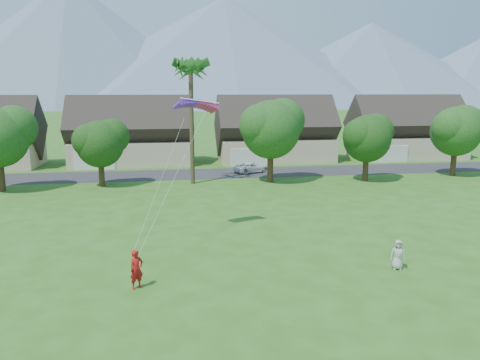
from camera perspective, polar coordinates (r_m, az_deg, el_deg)
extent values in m
plane|color=#2D6019|center=(21.38, 4.31, -15.16)|extent=(500.00, 500.00, 0.00)
cube|color=#2D2D30|center=(53.70, -3.97, 0.78)|extent=(90.00, 7.00, 0.01)
imported|color=#B61514|center=(23.28, -12.50, -10.59)|extent=(0.83, 0.77, 1.91)
imported|color=#B6B5B1|center=(26.47, 18.70, -8.61)|extent=(0.91, 0.73, 1.61)
imported|color=white|center=(54.28, 1.47, 1.55)|extent=(4.75, 3.50, 1.20)
cone|color=slate|center=(284.38, -19.85, 15.39)|extent=(190.00, 190.00, 70.00)
cone|color=slate|center=(281.65, -1.92, 15.24)|extent=(240.00, 240.00, 62.00)
cone|color=slate|center=(305.63, 15.57, 13.39)|extent=(200.00, 200.00, 50.00)
cube|color=beige|center=(62.35, -13.01, 3.32)|extent=(15.00, 8.00, 3.00)
cube|color=#382D28|center=(62.02, -13.14, 6.33)|extent=(15.75, 8.15, 8.15)
cube|color=silver|center=(58.86, -17.34, 2.28)|extent=(4.80, 0.12, 2.20)
cube|color=beige|center=(63.85, 4.29, 3.74)|extent=(15.00, 8.00, 3.00)
cube|color=#382D28|center=(63.53, 4.33, 6.68)|extent=(15.75, 8.15, 8.15)
cube|color=silver|center=(59.12, 1.21, 2.80)|extent=(4.80, 0.12, 2.20)
cube|color=beige|center=(70.63, 19.51, 3.83)|extent=(15.00, 8.00, 3.00)
cube|color=#382D28|center=(70.34, 19.67, 6.48)|extent=(15.75, 8.15, 8.15)
cube|color=silver|center=(65.17, 17.91, 3.03)|extent=(4.80, 0.12, 2.20)
cylinder|color=#47301C|center=(49.38, -27.07, 0.26)|extent=(0.61, 0.61, 2.62)
cylinder|color=#47301C|center=(48.34, -16.51, 0.54)|extent=(0.56, 0.56, 2.18)
sphere|color=#214916|center=(47.91, -16.71, 4.22)|extent=(4.62, 4.62, 4.62)
cylinder|color=#47301C|center=(48.51, 3.71, 1.38)|extent=(0.62, 0.62, 2.82)
sphere|color=#214916|center=(48.01, 3.77, 6.15)|extent=(5.98, 5.98, 5.98)
cylinder|color=#47301C|center=(50.74, 15.05, 1.16)|extent=(0.58, 0.58, 2.30)
sphere|color=#214916|center=(50.31, 15.23, 4.88)|extent=(4.90, 4.90, 4.90)
cylinder|color=#47301C|center=(57.31, 24.56, 1.75)|extent=(0.60, 0.60, 2.56)
sphere|color=#214916|center=(56.91, 24.85, 5.41)|extent=(5.44, 5.44, 5.44)
cylinder|color=#4C3D26|center=(47.37, -5.91, 6.71)|extent=(0.44, 0.44, 12.00)
sphere|color=#286021|center=(47.34, -6.06, 14.34)|extent=(3.00, 3.00, 3.00)
cube|color=#6A1CD4|center=(30.24, -6.63, 9.21)|extent=(1.64, 1.41, 0.50)
cube|color=#C62576|center=(30.32, -3.99, 9.26)|extent=(1.64, 1.41, 0.50)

